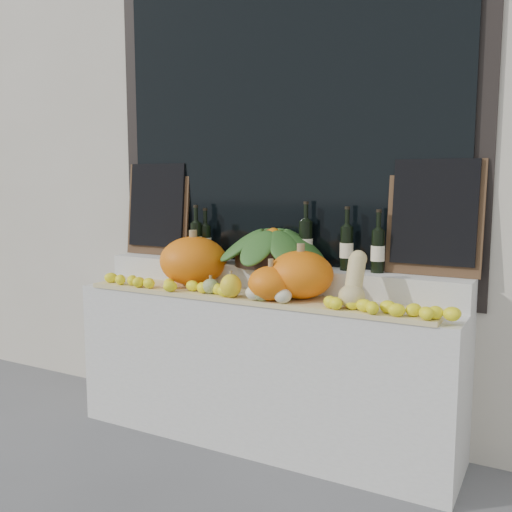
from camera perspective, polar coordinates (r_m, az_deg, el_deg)
storefront_facade at (r=3.99m, az=5.70°, el=17.64°), size 7.00×0.94×4.50m
display_sill at (r=3.45m, az=0.60°, el=-11.11°), size 2.30×0.55×0.88m
rear_tier at (r=3.46m, az=1.77°, el=-2.20°), size 2.30×0.25×0.16m
straw_bedding at (r=3.23m, az=-0.42°, el=-4.11°), size 2.10×0.32×0.02m
pumpkin_left at (r=3.53m, az=-6.27°, el=-0.48°), size 0.44×0.44×0.30m
pumpkin_right at (r=3.12m, az=4.48°, el=-1.87°), size 0.42×0.42×0.26m
pumpkin_center at (r=3.07m, az=1.49°, el=-2.74°), size 0.26×0.26×0.18m
butternut_squash at (r=2.93m, az=9.78°, el=-2.66°), size 0.14×0.20×0.29m
decorative_gourds at (r=3.11m, az=-1.23°, el=-3.36°), size 0.57×0.14×0.15m
lemon_heap at (r=3.13m, az=-1.39°, el=-3.67°), size 2.20×0.16×0.06m
produce_bowl at (r=3.41m, az=1.76°, el=0.92°), size 0.71×0.71×0.24m
wine_bottle_far_left at (r=3.68m, az=-6.00°, el=1.57°), size 0.08×0.08×0.35m
wine_bottle_near_left at (r=3.70m, az=-5.08°, el=1.44°), size 0.08×0.08×0.33m
wine_bottle_tall at (r=3.37m, az=4.98°, el=1.28°), size 0.08×0.08×0.38m
wine_bottle_near_right at (r=3.26m, az=9.04°, el=0.85°), size 0.08×0.08×0.36m
wine_bottle_far_right at (r=3.21m, az=12.08°, el=0.54°), size 0.08×0.08×0.35m
chalkboard_left at (r=3.96m, az=-9.83°, el=4.81°), size 0.50×0.09×0.62m
chalkboard_right at (r=3.17m, az=17.40°, el=3.93°), size 0.50×0.09×0.62m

